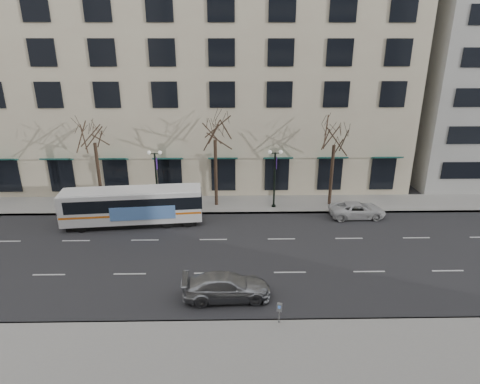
{
  "coord_description": "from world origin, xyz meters",
  "views": [
    {
      "loc": [
        1.46,
        -24.05,
        13.4
      ],
      "look_at": [
        1.94,
        1.48,
        4.0
      ],
      "focal_mm": 30.0,
      "sensor_mm": 36.0,
      "label": 1
    }
  ],
  "objects_px": {
    "lamp_post_left": "(156,177)",
    "pay_station": "(280,309)",
    "silver_car": "(227,287)",
    "tree_far_left": "(93,131)",
    "lamp_post_right": "(275,176)",
    "tree_far_right": "(335,134)",
    "city_bus": "(134,205)",
    "tree_far_mid": "(215,129)",
    "white_pickup": "(357,210)"
  },
  "relations": [
    {
      "from": "lamp_post_left",
      "to": "lamp_post_right",
      "type": "height_order",
      "value": "same"
    },
    {
      "from": "tree_far_mid",
      "to": "tree_far_right",
      "type": "height_order",
      "value": "tree_far_mid"
    },
    {
      "from": "tree_far_mid",
      "to": "lamp_post_right",
      "type": "distance_m",
      "value": 6.41
    },
    {
      "from": "city_bus",
      "to": "pay_station",
      "type": "relative_size",
      "value": 9.56
    },
    {
      "from": "city_bus",
      "to": "tree_far_left",
      "type": "bearing_deg",
      "value": 129.44
    },
    {
      "from": "tree_far_right",
      "to": "city_bus",
      "type": "xyz_separation_m",
      "value": [
        -16.33,
        -3.65,
        -4.83
      ]
    },
    {
      "from": "tree_far_left",
      "to": "lamp_post_right",
      "type": "distance_m",
      "value": 15.48
    },
    {
      "from": "tree_far_left",
      "to": "tree_far_right",
      "type": "bearing_deg",
      "value": 0.0
    },
    {
      "from": "white_pickup",
      "to": "lamp_post_left",
      "type": "bearing_deg",
      "value": 80.98
    },
    {
      "from": "lamp_post_right",
      "to": "silver_car",
      "type": "height_order",
      "value": "lamp_post_right"
    },
    {
      "from": "tree_far_mid",
      "to": "pay_station",
      "type": "bearing_deg",
      "value": -76.86
    },
    {
      "from": "tree_far_left",
      "to": "silver_car",
      "type": "distance_m",
      "value": 18.59
    },
    {
      "from": "tree_far_left",
      "to": "silver_car",
      "type": "bearing_deg",
      "value": -50.99
    },
    {
      "from": "tree_far_mid",
      "to": "silver_car",
      "type": "relative_size",
      "value": 1.73
    },
    {
      "from": "tree_far_left",
      "to": "lamp_post_left",
      "type": "distance_m",
      "value": 6.29
    },
    {
      "from": "lamp_post_left",
      "to": "silver_car",
      "type": "height_order",
      "value": "lamp_post_left"
    },
    {
      "from": "tree_far_mid",
      "to": "pay_station",
      "type": "relative_size",
      "value": 7.47
    },
    {
      "from": "lamp_post_right",
      "to": "white_pickup",
      "type": "xyz_separation_m",
      "value": [
        6.67,
        -2.0,
        -2.31
      ]
    },
    {
      "from": "silver_car",
      "to": "tree_far_right",
      "type": "bearing_deg",
      "value": -35.87
    },
    {
      "from": "tree_far_left",
      "to": "tree_far_mid",
      "type": "distance_m",
      "value": 10.0
    },
    {
      "from": "tree_far_mid",
      "to": "white_pickup",
      "type": "bearing_deg",
      "value": -12.55
    },
    {
      "from": "lamp_post_right",
      "to": "city_bus",
      "type": "height_order",
      "value": "lamp_post_right"
    },
    {
      "from": "city_bus",
      "to": "pay_station",
      "type": "height_order",
      "value": "city_bus"
    },
    {
      "from": "tree_far_right",
      "to": "tree_far_mid",
      "type": "bearing_deg",
      "value": 180.0
    },
    {
      "from": "tree_far_left",
      "to": "tree_far_right",
      "type": "height_order",
      "value": "tree_far_left"
    },
    {
      "from": "tree_far_right",
      "to": "lamp_post_left",
      "type": "distance_m",
      "value": 15.4
    },
    {
      "from": "tree_far_mid",
      "to": "pay_station",
      "type": "height_order",
      "value": "tree_far_mid"
    },
    {
      "from": "tree_far_right",
      "to": "white_pickup",
      "type": "distance_m",
      "value": 6.56
    },
    {
      "from": "lamp_post_right",
      "to": "white_pickup",
      "type": "relative_size",
      "value": 1.14
    },
    {
      "from": "tree_far_left",
      "to": "pay_station",
      "type": "relative_size",
      "value": 7.29
    },
    {
      "from": "white_pickup",
      "to": "pay_station",
      "type": "relative_size",
      "value": 3.99
    },
    {
      "from": "lamp_post_right",
      "to": "tree_far_mid",
      "type": "bearing_deg",
      "value": 173.17
    },
    {
      "from": "lamp_post_left",
      "to": "pay_station",
      "type": "bearing_deg",
      "value": -60.56
    },
    {
      "from": "lamp_post_left",
      "to": "lamp_post_right",
      "type": "xyz_separation_m",
      "value": [
        10.0,
        0.0,
        0.0
      ]
    },
    {
      "from": "tree_far_right",
      "to": "pay_station",
      "type": "xyz_separation_m",
      "value": [
        -6.24,
        -16.1,
        -5.44
      ]
    },
    {
      "from": "silver_car",
      "to": "pay_station",
      "type": "xyz_separation_m",
      "value": [
        2.68,
        -2.43,
        0.26
      ]
    },
    {
      "from": "tree_far_mid",
      "to": "lamp_post_right",
      "type": "xyz_separation_m",
      "value": [
        5.01,
        -0.6,
        -3.96
      ]
    },
    {
      "from": "silver_car",
      "to": "pay_station",
      "type": "distance_m",
      "value": 3.62
    },
    {
      "from": "white_pickup",
      "to": "tree_far_right",
      "type": "bearing_deg",
      "value": 30.7
    },
    {
      "from": "lamp_post_right",
      "to": "silver_car",
      "type": "distance_m",
      "value": 13.83
    },
    {
      "from": "tree_far_left",
      "to": "pay_station",
      "type": "distance_m",
      "value": 21.94
    },
    {
      "from": "lamp_post_left",
      "to": "white_pickup",
      "type": "height_order",
      "value": "lamp_post_left"
    },
    {
      "from": "tree_far_left",
      "to": "white_pickup",
      "type": "relative_size",
      "value": 1.83
    },
    {
      "from": "tree_far_mid",
      "to": "lamp_post_right",
      "type": "height_order",
      "value": "tree_far_mid"
    },
    {
      "from": "city_bus",
      "to": "silver_car",
      "type": "distance_m",
      "value": 12.5
    },
    {
      "from": "tree_far_right",
      "to": "silver_car",
      "type": "relative_size",
      "value": 1.64
    },
    {
      "from": "tree_far_left",
      "to": "pay_station",
      "type": "xyz_separation_m",
      "value": [
        13.76,
        -16.1,
        -5.72
      ]
    },
    {
      "from": "tree_far_left",
      "to": "lamp_post_left",
      "type": "bearing_deg",
      "value": -6.83
    },
    {
      "from": "tree_far_mid",
      "to": "silver_car",
      "type": "distance_m",
      "value": 15.05
    },
    {
      "from": "tree_far_mid",
      "to": "tree_far_right",
      "type": "relative_size",
      "value": 1.06
    }
  ]
}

